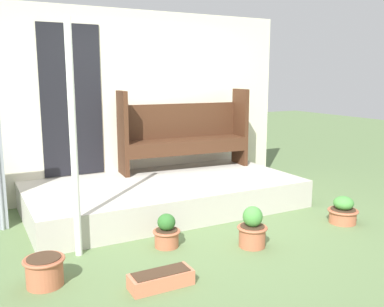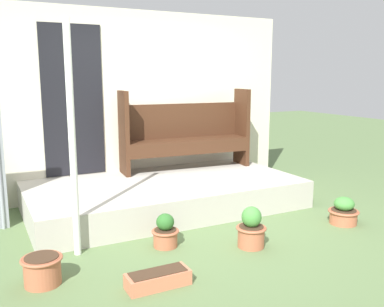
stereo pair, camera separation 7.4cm
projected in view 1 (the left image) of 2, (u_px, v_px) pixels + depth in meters
ground_plane at (197, 228)px, 4.83m from camera, size 24.00×24.00×0.00m
porch_slab at (165, 195)px, 5.56m from camera, size 3.43×1.76×0.35m
house_wall at (135, 104)px, 6.12m from camera, size 4.63×0.08×2.60m
support_post at (73, 142)px, 3.92m from camera, size 0.07×0.07×2.21m
bench at (184, 131)px, 6.20m from camera, size 1.91×0.53×1.15m
flower_pot_left at (44, 270)px, 3.50m from camera, size 0.34×0.34×0.24m
flower_pot_middle at (167, 232)px, 4.29m from camera, size 0.28×0.28×0.34m
flower_pot_right at (252, 229)px, 4.29m from camera, size 0.31×0.31×0.42m
flower_pot_far_right at (343, 211)px, 4.99m from camera, size 0.35×0.35×0.32m
planter_box_rect at (161, 279)px, 3.49m from camera, size 0.53×0.21×0.13m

